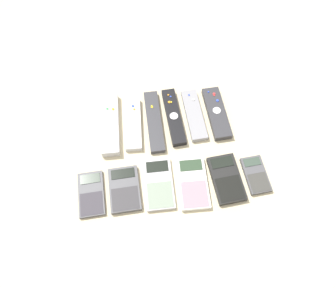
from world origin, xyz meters
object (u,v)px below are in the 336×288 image
at_px(calculator_4, 226,179).
at_px(calculator_5, 256,175).
at_px(remote_1, 133,124).
at_px(remote_5, 216,113).
at_px(calculator_2, 159,184).
at_px(remote_4, 194,115).
at_px(calculator_1, 125,189).
at_px(remote_2, 154,121).
at_px(remote_0, 110,123).
at_px(calculator_0, 91,194).
at_px(remote_3, 174,117).
at_px(calculator_3, 193,183).

height_order(calculator_4, calculator_5, calculator_4).
bearing_deg(remote_1, remote_5, 4.17).
height_order(remote_5, calculator_2, remote_5).
height_order(remote_4, calculator_1, remote_4).
xyz_separation_m(remote_2, remote_4, (0.13, 0.01, -0.00)).
bearing_deg(remote_1, remote_2, 3.81).
height_order(remote_0, remote_2, remote_0).
height_order(remote_1, calculator_2, remote_1).
xyz_separation_m(remote_1, calculator_5, (0.33, -0.22, -0.00)).
bearing_deg(calculator_0, calculator_4, -2.65).
height_order(calculator_1, calculator_5, calculator_1).
height_order(remote_3, calculator_1, remote_3).
relative_size(remote_4, calculator_2, 1.21).
bearing_deg(calculator_5, calculator_2, 174.79).
bearing_deg(remote_4, calculator_1, -139.28).
xyz_separation_m(remote_0, remote_3, (0.20, 0.00, -0.00)).
xyz_separation_m(remote_1, calculator_1, (-0.04, -0.21, -0.00)).
relative_size(calculator_1, calculator_4, 0.89).
bearing_deg(remote_5, remote_3, 176.10).
bearing_deg(calculator_3, calculator_0, -179.05).
bearing_deg(remote_3, remote_2, -175.52).
distance_m(calculator_4, calculator_5, 0.09).
relative_size(calculator_2, calculator_5, 1.32).
relative_size(remote_4, calculator_4, 1.25).
bearing_deg(calculator_5, remote_5, 104.04).
bearing_deg(remote_3, calculator_1, -130.32).
bearing_deg(calculator_0, remote_2, 44.98).
relative_size(remote_0, remote_2, 1.00).
distance_m(remote_1, remote_3, 0.13).
distance_m(remote_0, calculator_3, 0.32).
xyz_separation_m(calculator_2, calculator_5, (0.28, -0.01, -0.00)).
bearing_deg(remote_5, calculator_3, -119.05).
height_order(remote_4, calculator_2, remote_4).
distance_m(remote_4, calculator_3, 0.23).
distance_m(remote_3, calculator_2, 0.23).
distance_m(calculator_0, calculator_1, 0.09).
bearing_deg(remote_4, calculator_3, -102.69).
height_order(calculator_2, calculator_4, calculator_4).
bearing_deg(calculator_4, remote_5, 81.71).
xyz_separation_m(remote_5, calculator_3, (-0.11, -0.22, -0.00)).
height_order(calculator_2, calculator_3, calculator_3).
height_order(remote_1, calculator_0, remote_1).
relative_size(remote_0, calculator_0, 1.66).
xyz_separation_m(remote_0, remote_1, (0.07, -0.01, -0.00)).
relative_size(remote_0, calculator_4, 1.47).
bearing_deg(remote_3, remote_5, -4.39).
height_order(remote_2, calculator_1, remote_2).
distance_m(calculator_3, calculator_5, 0.18).
bearing_deg(calculator_4, calculator_3, 176.27).
xyz_separation_m(remote_5, calculator_1, (-0.31, -0.22, -0.00)).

